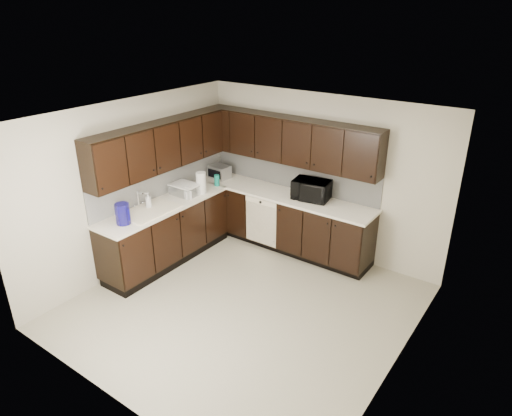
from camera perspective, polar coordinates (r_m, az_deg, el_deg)
The scene contains 20 objects.
floor at distance 6.18m, azimuth -1.58°, elevation -12.14°, with size 4.00×4.00×0.00m, color #ADA88F.
ceiling at distance 5.12m, azimuth -1.90°, elevation 11.11°, with size 4.00×4.00×0.00m, color white.
wall_back at distance 7.10m, azimuth 8.08°, elevation 4.06°, with size 4.00×0.02×2.50m, color beige.
wall_left at distance 6.84m, azimuth -15.23°, elevation 2.64°, with size 0.02×4.00×2.50m, color beige.
wall_right at distance 4.74m, azimuth 18.12°, elevation -7.60°, with size 0.02×4.00×2.50m, color beige.
wall_front at distance 4.33m, azimuth -18.20°, elevation -10.86°, with size 4.00×0.02×2.50m, color beige.
lower_cabinets at distance 7.24m, azimuth -2.70°, elevation -2.52°, with size 3.00×2.80×0.90m.
countertop at distance 7.03m, azimuth -2.81°, elevation 1.18°, with size 3.03×2.83×0.04m.
backsplash at distance 7.21m, azimuth -3.13°, elevation 3.99°, with size 3.00×2.80×0.48m.
upper_cabinets at distance 6.88m, azimuth -3.08°, elevation 8.15°, with size 3.00×2.80×0.70m.
dishwasher at distance 7.24m, azimuth 0.65°, elevation -1.35°, with size 0.58×0.04×0.78m.
sink at distance 6.74m, azimuth -13.23°, elevation -0.87°, with size 0.54×0.82×0.42m.
microwave at distance 6.95m, azimuth 6.92°, elevation 2.28°, with size 0.55×0.37×0.30m, color black.
soap_bottle_a at distance 7.01m, azimuth -8.53°, elevation 1.92°, with size 0.09×0.09×0.20m, color gray.
soap_bottle_b at distance 6.78m, azimuth -13.30°, elevation 0.92°, with size 0.09×0.09×0.24m, color gray.
toaster_oven at distance 7.83m, azimuth -4.59°, elevation 4.54°, with size 0.34×0.25×0.21m, color #B6B6B8.
storage_bin at distance 7.19m, azimuth -8.86°, elevation 2.31°, with size 0.42×0.31×0.16m, color silver.
blue_pitcher at distance 6.37m, azimuth -16.33°, elevation -0.70°, with size 0.19×0.19×0.29m, color navy.
teal_tumbler at distance 7.48m, azimuth -4.91°, elevation 3.47°, with size 0.08×0.08×0.18m, color #0B806E.
paper_towel_roll at distance 7.17m, azimuth -6.87°, elevation 3.14°, with size 0.15×0.15×0.34m, color white.
Camera 1 is at (3.04, -3.97, 3.63)m, focal length 32.00 mm.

